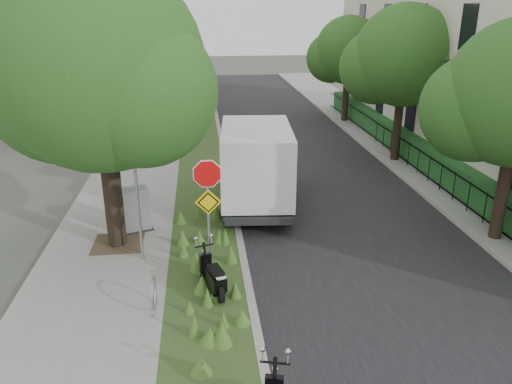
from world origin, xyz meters
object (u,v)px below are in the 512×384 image
box_truck (256,161)px  utility_cabinet (134,210)px  sign_assembly (208,196)px  scooter_near (214,280)px

box_truck → utility_cabinet: bearing=-155.0°
sign_assembly → utility_cabinet: (-2.21, 3.14, -1.58)m
sign_assembly → box_truck: (1.70, 4.96, -0.72)m
scooter_near → utility_cabinet: 4.53m
scooter_near → utility_cabinet: utility_cabinet is taller
scooter_near → box_truck: box_truck is taller
sign_assembly → utility_cabinet: 4.15m
box_truck → sign_assembly: bearing=-108.9°
sign_assembly → box_truck: 5.29m
scooter_near → box_truck: size_ratio=0.27×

